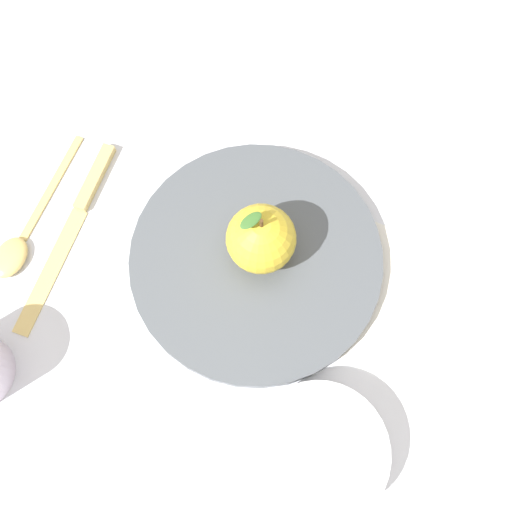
% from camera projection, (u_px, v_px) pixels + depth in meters
% --- Properties ---
extents(ground_plane, '(2.40, 2.40, 0.00)m').
position_uv_depth(ground_plane, '(210.00, 264.00, 0.62)').
color(ground_plane, silver).
extents(dinner_plate, '(0.27, 0.27, 0.02)m').
position_uv_depth(dinner_plate, '(256.00, 259.00, 0.61)').
color(dinner_plate, '#4C5156').
rests_on(dinner_plate, ground_plane).
extents(apple, '(0.07, 0.07, 0.08)m').
position_uv_depth(apple, '(261.00, 239.00, 0.58)').
color(apple, gold).
rests_on(apple, dinner_plate).
extents(side_bowl, '(0.13, 0.13, 0.04)m').
position_uv_depth(side_bowl, '(319.00, 452.00, 0.54)').
color(side_bowl, white).
rests_on(side_bowl, ground_plane).
extents(knife, '(0.06, 0.23, 0.01)m').
position_uv_depth(knife, '(75.00, 218.00, 0.64)').
color(knife, '#D8B766').
rests_on(knife, ground_plane).
extents(spoon, '(0.06, 0.18, 0.01)m').
position_uv_depth(spoon, '(20.00, 240.00, 0.63)').
color(spoon, '#D8B766').
rests_on(spoon, ground_plane).
extents(linen_napkin, '(0.17, 0.18, 0.00)m').
position_uv_depth(linen_napkin, '(384.00, 297.00, 0.61)').
color(linen_napkin, silver).
rests_on(linen_napkin, ground_plane).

